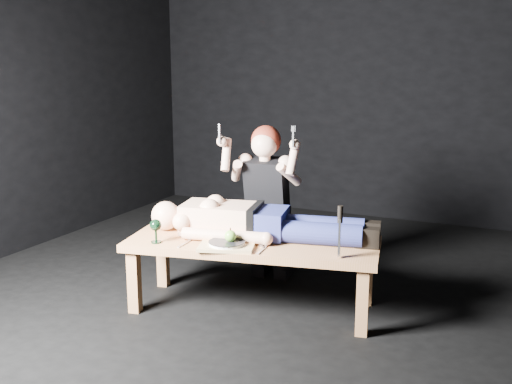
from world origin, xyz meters
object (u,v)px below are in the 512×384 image
Objects in this scene: table at (253,274)px; lying_man at (263,218)px; serving_tray at (227,246)px; goblet at (156,231)px; kneeling_woman at (270,201)px; carving_knife at (340,232)px.

lying_man is at bearing 64.60° from table.
serving_tray is 2.20× the size of goblet.
lying_man is 1.25× the size of kneeling_woman.
carving_knife reaches higher than serving_tray.
goblet is 0.49× the size of carving_knife.
carving_knife is (1.11, 0.20, 0.08)m from goblet.
carving_knife reaches higher than lying_man.
lying_man is 0.45m from kneeling_woman.
lying_man reaches higher than serving_tray.
kneeling_woman is 7.74× the size of goblet.
serving_tray is 1.08× the size of carving_knife.
goblet is at bearing -161.52° from table.
carving_knife is at bearing -30.80° from lying_man.
serving_tray is (-0.08, -0.20, 0.24)m from table.
table is at bearing -83.26° from kneeling_woman.
lying_man is 4.75× the size of carving_knife.
goblet reaches higher than table.
goblet is (-0.44, -0.10, 0.06)m from serving_tray.
carving_knife is at bearing -20.99° from table.
kneeling_woman is 3.52× the size of serving_tray.
kneeling_woman is (-0.12, 0.53, 0.35)m from table.
table is at bearing 68.90° from serving_tray.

